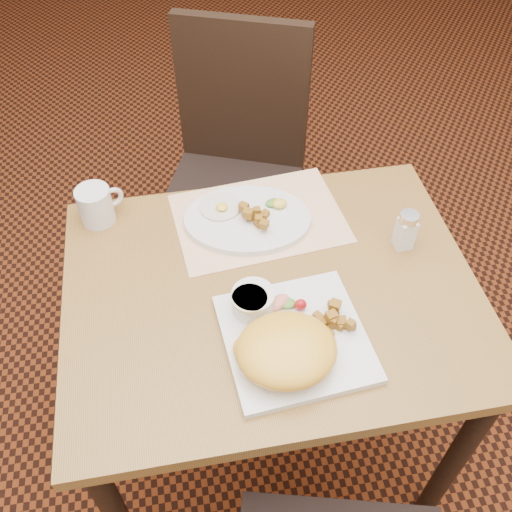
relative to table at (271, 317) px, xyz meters
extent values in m
plane|color=black|center=(0.00, 0.00, -0.64)|extent=(8.00, 8.00, 0.00)
cube|color=olive|center=(0.00, 0.00, 0.09)|extent=(0.90, 0.70, 0.03)
cylinder|color=black|center=(0.40, -0.30, -0.28)|extent=(0.05, 0.05, 0.71)
cylinder|color=black|center=(-0.40, 0.30, -0.28)|extent=(0.05, 0.05, 0.71)
cylinder|color=black|center=(0.40, 0.30, -0.28)|extent=(0.05, 0.05, 0.71)
cube|color=black|center=(-0.01, 0.62, -0.19)|extent=(0.55, 0.55, 0.05)
cylinder|color=black|center=(0.23, 0.72, -0.43)|extent=(0.04, 0.04, 0.42)
cylinder|color=black|center=(0.09, 0.39, -0.43)|extent=(0.04, 0.04, 0.42)
cylinder|color=black|center=(-0.11, 0.85, -0.43)|extent=(0.04, 0.04, 0.42)
cylinder|color=black|center=(-0.24, 0.52, -0.43)|extent=(0.04, 0.04, 0.42)
cube|color=black|center=(0.07, 0.81, 0.08)|extent=(0.41, 0.19, 0.50)
cube|color=white|center=(0.01, 0.22, 0.11)|extent=(0.43, 0.32, 0.00)
cube|color=silver|center=(0.02, -0.14, 0.12)|extent=(0.30, 0.30, 0.02)
ellipsoid|color=yellow|center=(-0.01, -0.19, 0.16)|extent=(0.20, 0.17, 0.07)
ellipsoid|color=yellow|center=(0.01, -0.21, 0.14)|extent=(0.08, 0.07, 0.03)
ellipsoid|color=yellow|center=(-0.07, -0.16, 0.14)|extent=(0.08, 0.07, 0.03)
cylinder|color=silver|center=(-0.05, -0.06, 0.15)|extent=(0.09, 0.09, 0.05)
cylinder|color=beige|center=(-0.06, -0.07, 0.17)|extent=(0.07, 0.07, 0.01)
ellipsoid|color=#387223|center=(0.02, -0.06, 0.13)|extent=(0.04, 0.04, 0.01)
ellipsoid|color=red|center=(0.04, -0.08, 0.14)|extent=(0.03, 0.02, 0.03)
ellipsoid|color=#F28C72|center=(0.00, -0.06, 0.14)|extent=(0.07, 0.06, 0.02)
cylinder|color=white|center=(-0.08, 0.25, 0.13)|extent=(0.10, 0.10, 0.01)
ellipsoid|color=yellow|center=(-0.08, 0.24, 0.14)|extent=(0.03, 0.03, 0.01)
ellipsoid|color=#387223|center=(0.05, 0.24, 0.13)|extent=(0.04, 0.04, 0.01)
ellipsoid|color=yellow|center=(0.06, 0.23, 0.14)|extent=(0.04, 0.04, 0.02)
cube|color=white|center=(0.32, 0.07, 0.15)|extent=(0.04, 0.04, 0.08)
cylinder|color=silver|center=(0.32, 0.07, 0.20)|extent=(0.05, 0.05, 0.02)
cylinder|color=silver|center=(-0.37, 0.28, 0.16)|extent=(0.08, 0.08, 0.09)
torus|color=silver|center=(-0.33, 0.30, 0.16)|extent=(0.05, 0.03, 0.05)
cube|color=#9F6B19|center=(0.11, -0.08, 0.13)|extent=(0.02, 0.02, 0.02)
cube|color=#9F6B19|center=(0.09, -0.13, 0.13)|extent=(0.02, 0.02, 0.01)
cube|color=#9F6B19|center=(0.13, -0.15, 0.15)|extent=(0.02, 0.02, 0.02)
cube|color=#9F6B19|center=(0.12, -0.13, 0.14)|extent=(0.02, 0.02, 0.02)
cube|color=#9F6B19|center=(0.07, -0.13, 0.13)|extent=(0.03, 0.03, 0.02)
cube|color=#9F6B19|center=(0.10, -0.13, 0.15)|extent=(0.02, 0.02, 0.02)
cube|color=#9F6B19|center=(0.11, -0.10, 0.15)|extent=(0.03, 0.03, 0.02)
cube|color=#9F6B19|center=(0.07, -0.11, 0.13)|extent=(0.02, 0.02, 0.01)
cube|color=#9F6B19|center=(0.10, -0.13, 0.13)|extent=(0.02, 0.02, 0.02)
cube|color=#9F6B19|center=(0.08, -0.16, 0.13)|extent=(0.03, 0.03, 0.02)
cube|color=#9F6B19|center=(0.08, -0.12, 0.13)|extent=(0.02, 0.02, 0.02)
cube|color=#9F6B19|center=(0.11, -0.11, 0.13)|extent=(0.02, 0.02, 0.02)
cube|color=#9F6B19|center=(0.10, -0.13, 0.15)|extent=(0.03, 0.02, 0.02)
cube|color=#9F6B19|center=(0.11, -0.13, 0.13)|extent=(0.03, 0.03, 0.02)
cube|color=#9F6B19|center=(0.10, -0.12, 0.15)|extent=(0.02, 0.02, 0.01)
cube|color=#9F6B19|center=(0.13, -0.14, 0.13)|extent=(0.02, 0.02, 0.02)
cube|color=#9F6B19|center=(0.09, -0.12, 0.13)|extent=(0.02, 0.02, 0.02)
cube|color=#9F6B19|center=(0.01, 0.20, 0.14)|extent=(0.03, 0.03, 0.02)
cube|color=#9F6B19|center=(-0.03, 0.22, 0.15)|extent=(0.03, 0.03, 0.02)
cube|color=#9F6B19|center=(0.01, 0.15, 0.15)|extent=(0.03, 0.03, 0.02)
cube|color=#9F6B19|center=(-0.01, 0.22, 0.13)|extent=(0.02, 0.02, 0.01)
cube|color=#9F6B19|center=(-0.02, 0.19, 0.15)|extent=(0.03, 0.03, 0.02)
cube|color=#9F6B19|center=(0.00, 0.18, 0.15)|extent=(0.02, 0.02, 0.01)
cube|color=#9F6B19|center=(0.02, 0.20, 0.14)|extent=(0.02, 0.02, 0.02)
cube|color=#9F6B19|center=(0.00, 0.18, 0.14)|extent=(0.02, 0.02, 0.01)
cube|color=#9F6B19|center=(-0.01, 0.20, 0.14)|extent=(0.02, 0.02, 0.02)
cube|color=#9F6B19|center=(0.00, 0.20, 0.14)|extent=(0.02, 0.02, 0.01)
cube|color=#9F6B19|center=(-0.01, 0.20, 0.14)|extent=(0.02, 0.02, 0.01)
cube|color=#9F6B19|center=(0.00, 0.20, 0.15)|extent=(0.02, 0.02, 0.02)
cube|color=#9F6B19|center=(-0.03, 0.23, 0.15)|extent=(0.02, 0.02, 0.01)
cube|color=#9F6B19|center=(0.02, 0.21, 0.14)|extent=(0.02, 0.02, 0.01)
camera|label=1|loc=(-0.17, -0.76, 1.08)|focal=40.00mm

